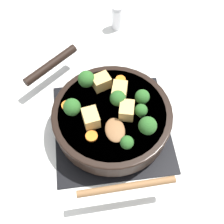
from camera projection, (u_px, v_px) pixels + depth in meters
name	position (u px, v px, depth m)	size (l,w,h in m)	color
ground_plane	(112.00, 128.00, 0.86)	(2.40, 2.40, 0.00)	silver
front_burner_grate	(112.00, 126.00, 0.85)	(0.31, 0.31, 0.03)	black
skillet_pan	(111.00, 117.00, 0.81)	(0.41, 0.38, 0.06)	black
wooden_spoon	(121.00, 160.00, 0.71)	(0.19, 0.22, 0.02)	brown
tofu_cube_center_large	(119.00, 91.00, 0.80)	(0.05, 0.04, 0.04)	tan
tofu_cube_near_handle	(91.00, 118.00, 0.75)	(0.05, 0.04, 0.04)	tan
tofu_cube_east_chunk	(127.00, 110.00, 0.77)	(0.04, 0.04, 0.04)	tan
tofu_cube_west_chunk	(101.00, 82.00, 0.81)	(0.04, 0.04, 0.04)	tan
broccoli_floret_near_spoon	(86.00, 79.00, 0.81)	(0.04, 0.04, 0.05)	#709956
broccoli_floret_center_top	(72.00, 107.00, 0.76)	(0.04, 0.04, 0.05)	#709956
broccoli_floret_east_rim	(142.00, 97.00, 0.78)	(0.04, 0.04, 0.04)	#709956
broccoli_floret_west_rim	(118.00, 98.00, 0.77)	(0.04, 0.04, 0.05)	#709956
broccoli_floret_north_edge	(141.00, 110.00, 0.76)	(0.03, 0.03, 0.04)	#709956
broccoli_floret_south_cluster	(127.00, 143.00, 0.71)	(0.03, 0.03, 0.04)	#709956
broccoli_floret_mid_floret	(148.00, 126.00, 0.73)	(0.04, 0.04, 0.05)	#709956
carrot_slice_orange_thin	(92.00, 136.00, 0.75)	(0.03, 0.03, 0.01)	orange
carrot_slice_near_center	(121.00, 80.00, 0.84)	(0.03, 0.03, 0.01)	orange
carrot_slice_edge_slice	(67.00, 105.00, 0.79)	(0.03, 0.03, 0.01)	orange
salt_shaker	(117.00, 17.00, 1.03)	(0.04, 0.04, 0.09)	white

